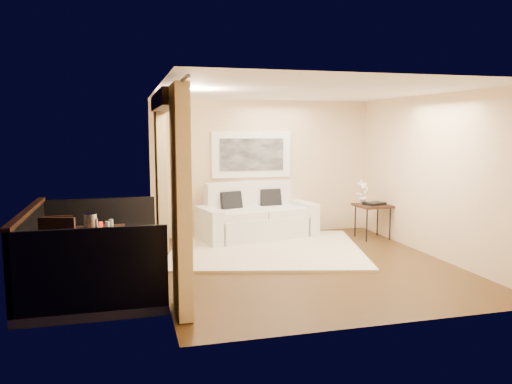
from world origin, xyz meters
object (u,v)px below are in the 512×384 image
object	(u,v)px
bistro_table	(100,235)
balcony_chair_near	(55,254)
side_table	(373,207)
orchid	(363,192)
ice_bucket	(90,221)
sofa	(256,219)
balcony_chair_far	(59,241)

from	to	relation	value
bistro_table	balcony_chair_near	distance (m)	0.76
side_table	balcony_chair_near	world-z (taller)	balcony_chair_near
bistro_table	balcony_chair_near	size ratio (longest dim) A/B	0.75
orchid	ice_bucket	bearing A→B (deg)	-161.04
sofa	orchid	xyz separation A→B (m)	(2.03, -0.51, 0.52)
bistro_table	balcony_chair_far	size ratio (longest dim) A/B	0.85
side_table	balcony_chair_far	xyz separation A→B (m)	(-5.59, -1.20, -0.08)
sofa	bistro_table	bearing A→B (deg)	-152.39
orchid	ice_bucket	distance (m)	5.25
balcony_chair_near	balcony_chair_far	bearing A→B (deg)	109.91
orchid	ice_bucket	size ratio (longest dim) A/B	2.41
side_table	ice_bucket	xyz separation A→B (m)	(-5.13, -1.60, 0.27)
side_table	balcony_chair_far	bearing A→B (deg)	-167.86
balcony_chair_far	ice_bucket	distance (m)	0.70
side_table	orchid	distance (m)	0.36
sofa	balcony_chair_far	bearing A→B (deg)	-163.80
side_table	sofa	bearing A→B (deg)	164.36
balcony_chair_near	side_table	bearing A→B (deg)	37.93
orchid	balcony_chair_far	xyz separation A→B (m)	(-5.42, -1.31, -0.38)
bistro_table	balcony_chair_near	bearing A→B (deg)	-132.75
bistro_table	balcony_chair_far	xyz separation A→B (m)	(-0.59, 0.50, -0.17)
side_table	ice_bucket	distance (m)	5.38
balcony_chair_far	sofa	bearing A→B (deg)	-152.88
orchid	ice_bucket	xyz separation A→B (m)	(-4.96, -1.70, -0.03)
balcony_chair_far	balcony_chair_near	distance (m)	1.06
sofa	bistro_table	size ratio (longest dim) A/B	3.11
sofa	ice_bucket	size ratio (longest dim) A/B	12.07
orchid	bistro_table	size ratio (longest dim) A/B	0.62
sofa	ice_bucket	bearing A→B (deg)	-154.89
sofa	side_table	size ratio (longest dim) A/B	3.62
sofa	orchid	bearing A→B (deg)	-26.09
side_table	balcony_chair_far	world-z (taller)	balcony_chair_far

